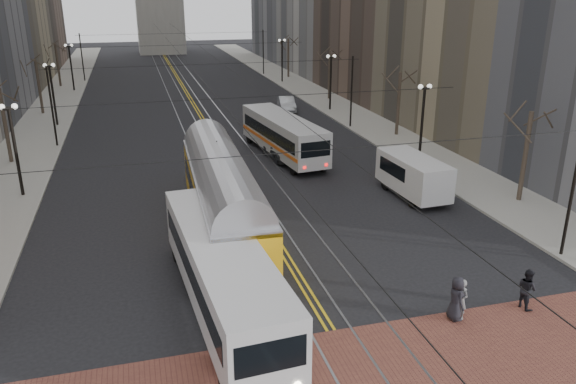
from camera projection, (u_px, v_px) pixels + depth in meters
ground at (323, 317)px, 22.28m from camera, size 260.00×260.00×0.00m
sidewalk_left at (52, 112)px, 59.29m from camera, size 5.00×140.00×0.15m
sidewalk_right at (321, 98)px, 66.78m from camera, size 5.00×140.00×0.15m
crosswalk_band at (361, 381)px, 18.65m from camera, size 25.00×6.00×0.01m
streetcar_rails at (194, 105)px, 63.06m from camera, size 4.80×130.00×0.02m
centre_lines at (194, 105)px, 63.06m from camera, size 0.42×130.00×0.01m
lamp_posts at (214, 108)px, 47.38m from camera, size 27.60×57.20×5.60m
street_trees at (204, 95)px, 53.27m from camera, size 31.68×53.28×5.60m
trolley_wires at (204, 85)px, 52.56m from camera, size 25.96×120.00×6.60m
transit_bus at (223, 276)px, 22.22m from camera, size 3.47×12.68×3.13m
streetcar at (223, 204)px, 29.07m from camera, size 3.26×15.30×3.59m
rear_bus at (283, 137)px, 43.24m from camera, size 4.03×11.99×3.07m
cargo_van at (413, 177)px, 34.77m from camera, size 2.53×5.87×2.54m
sedan_grey at (280, 148)px, 42.94m from camera, size 2.28×4.87×1.61m
sedan_silver at (287, 104)px, 59.76m from camera, size 2.25×4.74×1.50m
pedestrian_a at (456, 298)px, 21.84m from camera, size 0.64×0.93×1.83m
pedestrian_b at (461, 299)px, 21.92m from camera, size 0.55×0.69×1.67m
pedestrian_c at (527, 289)px, 22.67m from camera, size 0.73×0.90×1.71m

